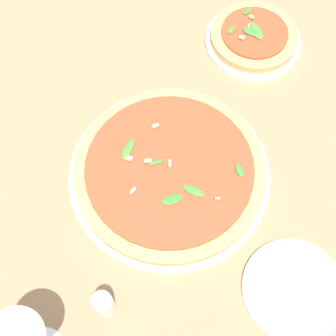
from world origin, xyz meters
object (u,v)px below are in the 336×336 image
Objects in this scene: pizza_arugula_main at (168,171)px; shaker_pepper at (104,304)px; pizza_personal_side at (253,38)px; side_plate_white at (294,289)px.

shaker_pepper is at bearing 172.38° from pizza_arugula_main.
pizza_personal_side is (0.35, -0.09, -0.00)m from pizza_arugula_main.
pizza_arugula_main is at bearing -7.62° from shaker_pepper.
shaker_pepper reaches higher than pizza_personal_side.
shaker_pepper reaches higher than pizza_arugula_main.
side_plate_white is 2.56× the size of shaker_pepper.
pizza_arugula_main is 5.52× the size of shaker_pepper.
side_plate_white is (-0.50, -0.16, -0.01)m from pizza_personal_side.
shaker_pepper is (-0.11, 0.29, 0.02)m from side_plate_white.
pizza_arugula_main is 0.30m from side_plate_white.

